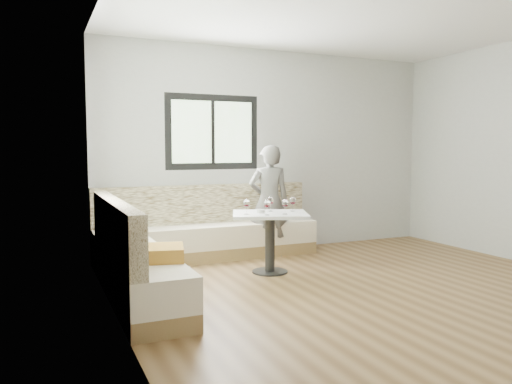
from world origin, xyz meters
TOP-DOWN VIEW (x-y plane):
  - room at (-0.08, 0.08)m, footprint 5.01×5.01m
  - banquette at (-1.59, 1.62)m, footprint 2.90×2.80m
  - table at (-0.64, 1.25)m, footprint 1.03×0.93m
  - person at (-0.27, 2.06)m, footprint 0.61×0.48m
  - olive_ramekin at (-0.73, 1.30)m, footprint 0.10×0.10m
  - wine_glass_a at (-0.94, 1.23)m, footprint 0.08×0.08m
  - wine_glass_b at (-0.76, 1.08)m, footprint 0.08×0.08m
  - wine_glass_c at (-0.55, 1.05)m, footprint 0.08×0.08m
  - wine_glass_d at (-0.58, 1.38)m, footprint 0.08×0.08m
  - wine_glass_e at (-0.34, 1.27)m, footprint 0.08×0.08m

SIDE VIEW (x-z plane):
  - banquette at x=-1.59m, z-range -0.14..0.81m
  - table at x=-0.64m, z-range 0.17..0.87m
  - olive_ramekin at x=-0.73m, z-range 0.70..0.73m
  - person at x=-0.27m, z-range 0.00..1.48m
  - wine_glass_a at x=-0.94m, z-range 0.73..0.90m
  - wine_glass_b at x=-0.76m, z-range 0.73..0.90m
  - wine_glass_c at x=-0.55m, z-range 0.73..0.90m
  - wine_glass_d at x=-0.58m, z-range 0.73..0.90m
  - wine_glass_e at x=-0.34m, z-range 0.73..0.90m
  - room at x=-0.08m, z-range 0.01..2.82m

